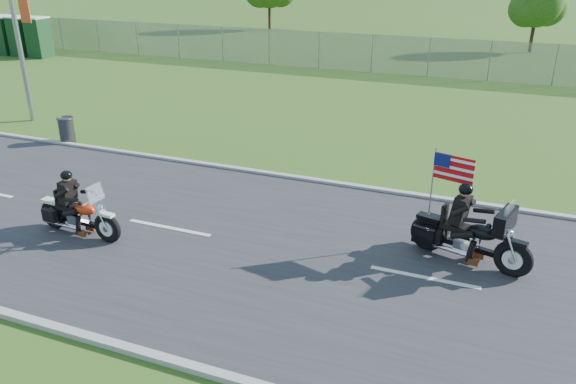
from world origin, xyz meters
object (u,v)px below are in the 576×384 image
at_px(motorcycle_follow, 469,237).
at_px(porta_toilet_c, 4,36).
at_px(trash_can, 67,131).
at_px(porta_toilet_b, 21,37).
at_px(motorcycle_lead, 78,215).
at_px(porta_toilet_a, 39,38).

bearing_deg(motorcycle_follow, porta_toilet_c, 166.91).
distance_m(motorcycle_follow, trash_can, 13.89).
xyz_separation_m(porta_toilet_b, porta_toilet_c, (-1.40, 0.00, 0.00)).
distance_m(porta_toilet_b, motorcycle_follow, 32.35).
relative_size(porta_toilet_b, motorcycle_lead, 0.97).
xyz_separation_m(porta_toilet_c, motorcycle_lead, (21.03, -18.00, -0.65)).
xyz_separation_m(porta_toilet_b, trash_can, (14.62, -12.70, -0.71)).
distance_m(porta_toilet_b, porta_toilet_c, 1.40).
bearing_deg(porta_toilet_c, trash_can, -38.40).
bearing_deg(porta_toilet_c, motorcycle_lead, -40.56).
bearing_deg(porta_toilet_b, porta_toilet_c, 180.00).
bearing_deg(motorcycle_follow, porta_toilet_a, 164.45).
distance_m(porta_toilet_a, porta_toilet_c, 2.80).
bearing_deg(trash_can, motorcycle_lead, -46.62).
bearing_deg(porta_toilet_b, motorcycle_follow, -29.64).
height_order(porta_toilet_c, motorcycle_follow, porta_toilet_c).
relative_size(porta_toilet_a, motorcycle_follow, 0.89).
distance_m(porta_toilet_a, motorcycle_lead, 25.62).
height_order(porta_toilet_b, motorcycle_follow, porta_toilet_b).
bearing_deg(porta_toilet_a, trash_can, -43.85).
bearing_deg(motorcycle_lead, porta_toilet_c, 143.33).
xyz_separation_m(porta_toilet_b, motorcycle_lead, (19.63, -18.00, -0.65)).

